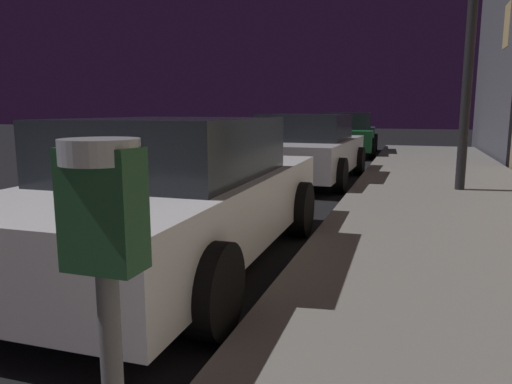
{
  "coord_description": "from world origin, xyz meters",
  "views": [
    {
      "loc": [
        5.0,
        -1.52,
        1.5
      ],
      "look_at": [
        4.0,
        1.5,
        0.95
      ],
      "focal_mm": 33.32,
      "sensor_mm": 36.0,
      "label": 1
    }
  ],
  "objects_px": {
    "car_silver": "(306,149)",
    "car_green": "(348,134)",
    "car_white": "(177,194)",
    "parking_meter": "(106,265)"
  },
  "relations": [
    {
      "from": "car_white",
      "to": "car_green",
      "type": "distance_m",
      "value": 12.52
    },
    {
      "from": "car_white",
      "to": "parking_meter",
      "type": "bearing_deg",
      "value": -65.09
    },
    {
      "from": "car_green",
      "to": "car_white",
      "type": "bearing_deg",
      "value": -90.01
    },
    {
      "from": "parking_meter",
      "to": "car_green",
      "type": "bearing_deg",
      "value": 95.29
    },
    {
      "from": "car_green",
      "to": "car_silver",
      "type": "bearing_deg",
      "value": -90.03
    },
    {
      "from": "car_white",
      "to": "car_green",
      "type": "height_order",
      "value": "same"
    },
    {
      "from": "car_silver",
      "to": "car_green",
      "type": "xyz_separation_m",
      "value": [
        0.0,
        6.64,
        0.01
      ]
    },
    {
      "from": "car_silver",
      "to": "car_green",
      "type": "relative_size",
      "value": 0.95
    },
    {
      "from": "car_white",
      "to": "car_silver",
      "type": "relative_size",
      "value": 1.02
    },
    {
      "from": "car_white",
      "to": "car_green",
      "type": "xyz_separation_m",
      "value": [
        0.0,
        12.52,
        -0.0
      ]
    }
  ]
}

